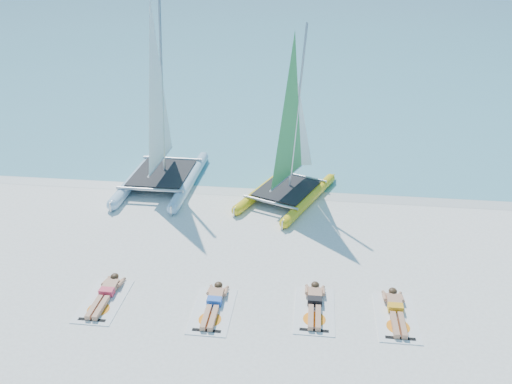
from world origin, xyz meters
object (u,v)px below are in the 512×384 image
Objects in this scene: sunbather_c at (315,302)px; towel_b at (213,311)px; towel_d at (396,317)px; catamaran_blue at (159,129)px; catamaran_yellow at (293,144)px; sunbather_a at (106,293)px; sunbather_b at (214,302)px; towel_a at (104,301)px; sunbather_d at (396,309)px; towel_c at (314,310)px.

towel_b is at bearing -168.78° from sunbather_c.
towel_d is (2.01, -0.23, -0.11)m from sunbather_c.
towel_d is (7.96, -7.11, -2.18)m from catamaran_blue.
catamaran_yellow is 7.46m from towel_b.
sunbather_a is at bearing -85.25° from catamaran_blue.
sunbather_c is at bearing 7.01° from sunbather_b.
sunbather_b reaches higher than towel_a.
sunbather_a is 1.00× the size of sunbather_c.
sunbather_a is at bearing -177.20° from sunbather_c.
sunbather_a is at bearing 179.05° from sunbather_b.
sunbather_a is 1.00× the size of sunbather_b.
sunbather_d reaches higher than towel_d.
towel_a is 1.00× the size of towel_d.
catamaran_blue is 8.23m from sunbather_b.
catamaran_blue is 7.46m from sunbather_a.
towel_a is (-4.48, -6.97, -1.95)m from catamaran_yellow.
catamaran_blue is 8.42m from towel_b.
towel_b is 1.00× the size of towel_c.
sunbather_b is 1.00× the size of sunbather_c.
catamaran_blue is 4.24× the size of sunbather_b.
towel_d is at bearing -41.31° from catamaran_blue.
catamaran_blue is at bearing 115.35° from sunbather_b.
sunbather_d is at bearing 3.27° from towel_a.
catamaran_blue is 7.68m from towel_a.
catamaran_yellow reaches higher than towel_a.
catamaran_yellow is at bearing 76.72° from sunbather_b.
towel_d is at bearing 1.10° from sunbather_b.
sunbather_d is at bearing 5.91° from towel_b.
sunbather_a is 7.42m from towel_d.
towel_c is at bearing -59.89° from catamaran_yellow.
towel_a is at bearing -176.73° from sunbather_d.
towel_c is at bearing 2.71° from sunbather_b.
sunbather_b is at bearing -172.99° from sunbather_c.
towel_a is at bearing -178.21° from towel_d.
catamaran_yellow reaches higher than towel_d.
towel_a is 0.22m from sunbather_a.
towel_a is (0.54, -7.34, -2.18)m from catamaran_blue.
sunbather_d is (2.01, 0.16, 0.11)m from towel_c.
catamaran_blue reaches higher than towel_d.
sunbather_b is 4.56m from sunbather_d.
catamaran_blue is at bearing 94.29° from sunbather_a.
catamaran_yellow is at bearing -3.73° from catamaran_blue.
catamaran_blue is 5.04m from catamaran_yellow.
towel_c is 1.07× the size of sunbather_c.
towel_b and towel_d have the same top height.
sunbather_a is 5.42m from sunbather_c.
sunbather_d reaches higher than towel_c.
towel_c is at bearing -175.48° from sunbather_d.
towel_a is at bearing -90.00° from sunbather_a.
sunbather_b is 2.56m from sunbather_c.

